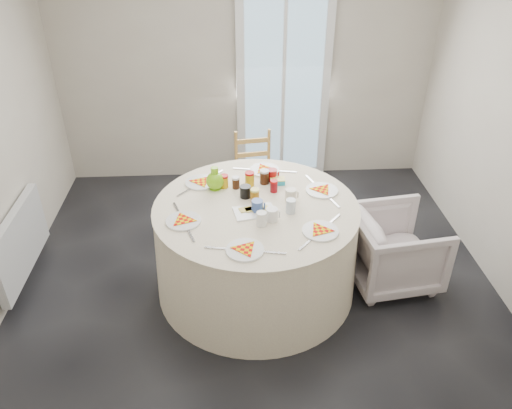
{
  "coord_description": "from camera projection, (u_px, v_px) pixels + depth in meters",
  "views": [
    {
      "loc": [
        -0.19,
        -3.22,
        2.83
      ],
      "look_at": [
        -0.0,
        0.01,
        0.8
      ],
      "focal_mm": 35.0,
      "sensor_mm": 36.0,
      "label": 1
    }
  ],
  "objects": [
    {
      "name": "green_pitcher",
      "position": [
        215.0,
        180.0,
        4.0
      ],
      "size": [
        0.19,
        0.19,
        0.19
      ],
      "primitive_type": null,
      "rotation": [
        0.0,
        0.0,
        0.42
      ],
      "color": "#79C813",
      "rests_on": "table"
    },
    {
      "name": "mugs_glasses",
      "position": [
        269.0,
        202.0,
        3.83
      ],
      "size": [
        0.86,
        0.86,
        0.12
      ],
      "primitive_type": null,
      "rotation": [
        0.0,
        0.0,
        -0.41
      ],
      "color": "#A1A1A1",
      "rests_on": "table"
    },
    {
      "name": "jar_cluster",
      "position": [
        248.0,
        186.0,
        4.02
      ],
      "size": [
        0.51,
        0.39,
        0.13
      ],
      "primitive_type": null,
      "rotation": [
        0.0,
        0.0,
        -0.41
      ],
      "color": "#A66320",
      "rests_on": "table"
    },
    {
      "name": "wooden_chair",
      "position": [
        255.0,
        173.0,
        4.94
      ],
      "size": [
        0.43,
        0.41,
        0.87
      ],
      "primitive_type": null,
      "rotation": [
        0.0,
        0.0,
        0.12
      ],
      "color": "#A8773C",
      "rests_on": "floor"
    },
    {
      "name": "wall_back",
      "position": [
        245.0,
        64.0,
        5.24
      ],
      "size": [
        4.0,
        0.02,
        2.6
      ],
      "primitive_type": "cube",
      "color": "#BCB5A3",
      "rests_on": "floor"
    },
    {
      "name": "butter_tub",
      "position": [
        277.0,
        184.0,
        4.12
      ],
      "size": [
        0.12,
        0.09,
        0.05
      ],
      "primitive_type": "cube",
      "rotation": [
        0.0,
        0.0,
        0.02
      ],
      "color": "#1A97B0",
      "rests_on": "table"
    },
    {
      "name": "table",
      "position": [
        256.0,
        249.0,
        4.04
      ],
      "size": [
        1.64,
        1.64,
        0.83
      ],
      "primitive_type": "cylinder",
      "color": "#FAF0C4",
      "rests_on": "floor"
    },
    {
      "name": "floor",
      "position": [
        256.0,
        285.0,
        4.23
      ],
      "size": [
        4.0,
        4.0,
        0.0
      ],
      "primitive_type": "plane",
      "color": "black",
      "rests_on": "ground"
    },
    {
      "name": "armchair",
      "position": [
        395.0,
        242.0,
        4.1
      ],
      "size": [
        0.73,
        0.77,
        0.71
      ],
      "primitive_type": "imported",
      "rotation": [
        0.0,
        0.0,
        1.71
      ],
      "color": "beige",
      "rests_on": "floor"
    },
    {
      "name": "cheese_platter",
      "position": [
        255.0,
        214.0,
        3.75
      ],
      "size": [
        0.33,
        0.25,
        0.04
      ],
      "primitive_type": null,
      "rotation": [
        0.0,
        0.0,
        0.18
      ],
      "color": "silver",
      "rests_on": "table"
    },
    {
      "name": "radiator",
      "position": [
        20.0,
        242.0,
        4.11
      ],
      "size": [
        0.07,
        1.0,
        0.55
      ],
      "primitive_type": "cube",
      "color": "silver",
      "rests_on": "floor"
    },
    {
      "name": "place_settings",
      "position": [
        256.0,
        208.0,
        3.83
      ],
      "size": [
        1.64,
        1.64,
        0.03
      ],
      "primitive_type": null,
      "rotation": [
        0.0,
        0.0,
        -0.19
      ],
      "color": "white",
      "rests_on": "table"
    },
    {
      "name": "glass_door",
      "position": [
        283.0,
        88.0,
        5.35
      ],
      "size": [
        1.0,
        0.08,
        2.1
      ],
      "primitive_type": "cube",
      "color": "silver",
      "rests_on": "floor"
    }
  ]
}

